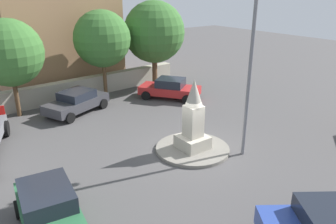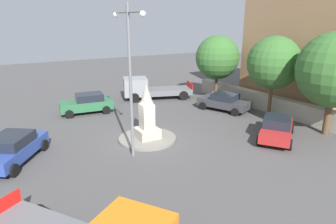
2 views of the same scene
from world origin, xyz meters
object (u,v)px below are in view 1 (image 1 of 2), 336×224
Objects in this scene: streetlamp at (252,53)px; tree_far_corner at (154,32)px; monument at (193,121)px; tree_mid_cluster at (9,53)px; car_green_waiting at (49,212)px; tree_near_wall at (102,39)px; corner_building at (46,12)px; car_red_approaching at (170,88)px; car_dark_grey_far_side at (77,102)px.

tree_far_corner is (-3.25, -12.16, -0.62)m from streetlamp.
tree_mid_cluster is (5.60, -9.81, 2.32)m from monument.
tree_mid_cluster reaches higher than car_green_waiting.
tree_near_wall is 6.05m from tree_mid_cluster.
corner_building is at bearing -86.39° from monument.
car_red_approaching is 14.23m from car_green_waiting.
tree_far_corner reaches higher than car_red_approaching.
corner_building is 1.84× the size of tree_near_wall.
tree_far_corner is (-10.52, -0.66, 0.32)m from tree_mid_cluster.
tree_far_corner is at bearing 132.89° from corner_building.
streetlamp is 0.71× the size of corner_building.
car_red_approaching is 12.07m from corner_building.
monument is at bearing 61.14° from car_red_approaching.
tree_far_corner reaches higher than car_dark_grey_far_side.
car_green_waiting is at bearing 12.92° from monument.
tree_far_corner is at bearing -176.39° from tree_mid_cluster.
streetlamp is 12.61m from tree_far_corner.
corner_building reaches higher than car_red_approaching.
monument is 0.52× the size of tree_far_corner.
monument is at bearing 93.61° from corner_building.
car_green_waiting is 17.60m from tree_far_corner.
tree_mid_cluster is (7.27, -11.50, -0.94)m from streetlamp.
car_green_waiting is at bearing 81.35° from tree_mid_cluster.
monument is 0.56× the size of tree_near_wall.
monument reaches higher than car_dark_grey_far_side.
car_red_approaching is at bearing -104.18° from streetlamp.
corner_building is 7.06m from tree_near_wall.
tree_mid_cluster reaches higher than car_dark_grey_far_side.
streetlamp is at bearing 75.05° from tree_far_corner.
tree_mid_cluster is (9.48, -2.76, 3.14)m from car_red_approaching.
streetlamp reaches higher than tree_far_corner.
car_green_waiting reaches higher than car_dark_grey_far_side.
tree_near_wall is at bearing -42.33° from car_red_approaching.
tree_mid_cluster reaches higher than car_red_approaching.
car_dark_grey_far_side is 6.49m from car_red_approaching.
corner_building is (4.95, -9.88, 4.85)m from car_red_approaching.
car_red_approaching is at bearing -142.13° from car_green_waiting.
car_dark_grey_far_side is at bearing 152.75° from tree_mid_cluster.
tree_mid_cluster is at bearing 3.61° from tree_far_corner.
corner_building is (2.75, -18.62, 0.77)m from streetlamp.
streetlamp is at bearing 122.32° from tree_mid_cluster.
car_dark_grey_far_side is 8.50m from tree_far_corner.
streetlamp is at bearing 179.97° from car_green_waiting.
streetlamp is 1.91× the size of car_green_waiting.
streetlamp is 9.89m from car_red_approaching.
car_red_approaching is (-6.39, 1.17, 0.00)m from car_dark_grey_far_side.
corner_building is at bearing -81.61° from streetlamp.
car_dark_grey_far_side is 11.02m from car_green_waiting.
tree_mid_cluster is 0.89× the size of tree_far_corner.
monument is 0.76× the size of car_dark_grey_far_side.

